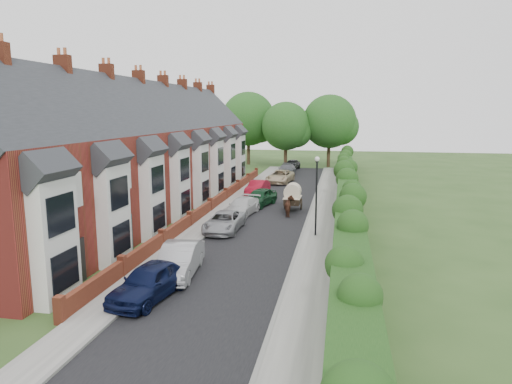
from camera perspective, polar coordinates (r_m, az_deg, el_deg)
ground at (r=26.16m, az=-0.62°, el=-7.58°), size 140.00×140.00×0.00m
road at (r=36.72m, az=1.99°, el=-2.41°), size 6.00×58.00×0.02m
pavement_hedge_side at (r=36.33m, az=8.40°, el=-2.56°), size 2.20×58.00×0.12m
pavement_house_side at (r=37.47m, az=-3.84°, el=-2.09°), size 1.70×58.00×0.12m
kerb_hedge_side at (r=36.39m, az=6.74°, el=-2.50°), size 0.18×58.00×0.13m
kerb_house_side at (r=37.28m, az=-2.65°, el=-2.13°), size 0.18×58.00×0.13m
hedge at (r=36.01m, az=11.32°, el=-0.26°), size 2.10×58.00×2.85m
terrace_row at (r=38.03m, az=-13.90°, el=4.55°), size 9.05×40.50×11.50m
garden_wall_row at (r=36.71m, az=-5.75°, el=-1.74°), size 0.35×40.35×1.10m
lamppost at (r=28.86m, az=7.58°, el=0.74°), size 0.32×0.32×5.16m
tree_far_left at (r=65.00m, az=4.06°, el=8.07°), size 7.14×6.80×9.29m
tree_far_right at (r=66.56m, az=9.50°, el=8.52°), size 7.98×7.60×10.31m
tree_far_back at (r=68.87m, az=-0.61°, el=8.95°), size 8.40×8.00×10.82m
car_navy at (r=20.34m, az=-13.17°, el=-10.83°), size 2.58×4.74×1.53m
car_silver_a at (r=22.79m, az=-9.58°, el=-8.37°), size 2.14×4.86×1.55m
car_silver_b at (r=30.59m, az=-4.01°, el=-3.74°), size 2.15×4.66×1.29m
car_white at (r=35.36m, az=-1.76°, el=-1.83°), size 2.50×4.72×1.30m
car_green at (r=38.70m, az=0.48°, el=-0.65°), size 2.80×4.65×1.48m
car_red at (r=43.98m, az=0.20°, el=0.56°), size 1.93×4.28×1.36m
car_beige at (r=51.23m, az=3.04°, el=1.94°), size 2.96×5.37×1.43m
car_grey at (r=57.31m, az=3.83°, el=2.78°), size 2.13×4.90×1.40m
car_black at (r=63.37m, az=4.52°, el=3.46°), size 2.30×4.29×1.39m
horse at (r=34.95m, az=4.24°, el=-1.82°), size 1.10×1.90×1.51m
horse_cart at (r=36.73m, az=4.59°, el=-0.40°), size 1.41×3.12×2.25m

